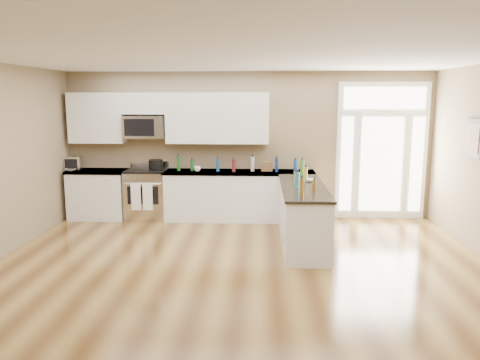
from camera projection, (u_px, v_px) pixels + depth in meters
The scene contains 19 objects.
ground at pixel (237, 302), 5.34m from camera, with size 8.00×8.00×0.00m, color #573718.
room_shell at pixel (237, 153), 5.05m from camera, with size 8.00×8.00×8.00m.
back_cabinet_left at pixel (99, 196), 9.03m from camera, with size 1.10×0.66×0.94m.
back_cabinet_right at pixel (239, 197), 8.90m from camera, with size 2.85×0.66×0.94m.
peninsula_cabinet at pixel (302, 217), 7.43m from camera, with size 0.69×2.32×0.94m.
upper_cabinet_left at pixel (97, 118), 8.91m from camera, with size 1.04×0.33×0.95m, color white.
upper_cabinet_right at pixel (217, 118), 8.81m from camera, with size 1.94×0.33×0.95m, color white.
upper_cabinet_short at pixel (145, 103), 8.83m from camera, with size 0.82×0.33×0.40m, color white.
microwave at pixel (145, 127), 8.86m from camera, with size 0.78×0.41×0.42m.
entry_door at pixel (381, 151), 8.89m from camera, with size 1.70×0.10×2.60m.
wall_art_near at pixel (473, 138), 7.06m from camera, with size 0.05×0.58×0.58m.
kitchen_range at pixel (147, 194), 8.98m from camera, with size 0.76×0.68×1.08m.
stockpot at pixel (156, 164), 8.91m from camera, with size 0.27×0.27×0.21m, color black.
toaster_oven at pixel (74, 163), 8.99m from camera, with size 0.29×0.23×0.25m, color silver.
cardboard_box at pixel (267, 166), 8.83m from camera, with size 0.21×0.15×0.17m, color brown.
bowl_left at pixel (71, 169), 8.86m from camera, with size 0.20×0.20×0.05m, color white.
bowl_peninsula at pixel (311, 180), 7.69m from camera, with size 0.15×0.15×0.05m, color white.
cup_counter at pixel (197, 169), 8.77m from camera, with size 0.12×0.12×0.10m, color white.
counter_bottles at pixel (262, 170), 8.14m from camera, with size 2.40×2.38×0.32m.
Camera 1 is at (0.26, -5.02, 2.29)m, focal length 35.00 mm.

